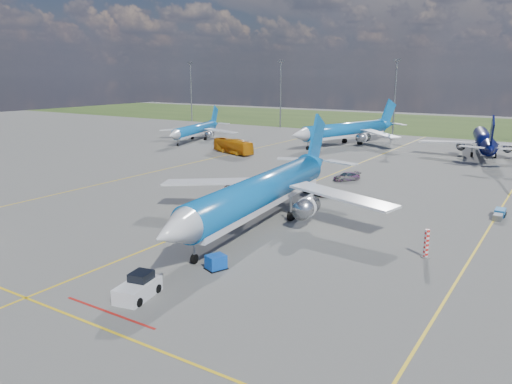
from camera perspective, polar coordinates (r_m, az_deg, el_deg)
The scene contains 17 objects.
ground at distance 59.39m, azimuth -8.47°, elevation -4.88°, with size 400.00×400.00×0.00m, color #4F4F4D.
grass_strip at distance 196.73m, azimuth 21.70°, elevation 7.11°, with size 400.00×80.00×0.01m, color #2D4719.
taxiway_lines at distance 81.38m, azimuth 4.49°, elevation 0.26°, with size 60.25×160.00×0.02m.
floodlight_masts at distance 154.81m, azimuth 22.79°, elevation 10.22°, with size 202.20×0.50×22.70m.
warning_post at distance 54.27m, azimuth 18.90°, elevation -5.59°, with size 0.50×0.50×3.00m, color red.
bg_jet_nw at distance 141.96m, azimuth -6.92°, elevation 5.86°, with size 25.23×33.11×8.67m, color #0C60AF, non-canonical shape.
bg_jet_nnw at distance 134.71m, azimuth 10.14°, elevation 5.34°, with size 32.23×42.30×11.08m, color #0C60AF, non-canonical shape.
bg_jet_n at distance 126.34m, azimuth 24.45°, elevation 3.81°, with size 29.77×39.08×10.23m, color #060B39, non-canonical shape.
main_airliner at distance 63.17m, azimuth 0.62°, elevation -3.60°, with size 34.91×45.82×12.00m, color #0C60AF, non-canonical shape.
pushback_tug at distance 44.11m, azimuth -13.28°, elevation -10.59°, with size 3.05×6.14×2.04m.
uld_container at distance 48.86m, azimuth -4.60°, elevation -7.99°, with size 1.41×1.76×1.41m, color #0D46B7.
apron_bus at distance 117.86m, azimuth -2.65°, elevation 5.23°, with size 2.87×12.27×3.42m, color orange.
service_car_a at distance 80.04m, azimuth -3.03°, elevation 0.51°, with size 1.48×3.67×1.25m, color #999999.
service_car_b at distance 78.55m, azimuth 7.05°, elevation 0.26°, with size 2.43×5.27×1.46m, color #999999.
service_car_c at distance 89.56m, azimuth 10.33°, elevation 1.76°, with size 2.01×4.94×1.43m, color #999999.
baggage_tug_w at distance 73.01m, azimuth 26.04°, elevation -2.28°, with size 1.27×4.34×0.97m.
baggage_tug_c at distance 93.73m, azimuth 2.64°, elevation 2.31°, with size 2.67×4.28×0.94m.
Camera 1 is at (37.40, -42.25, 18.53)m, focal length 35.00 mm.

